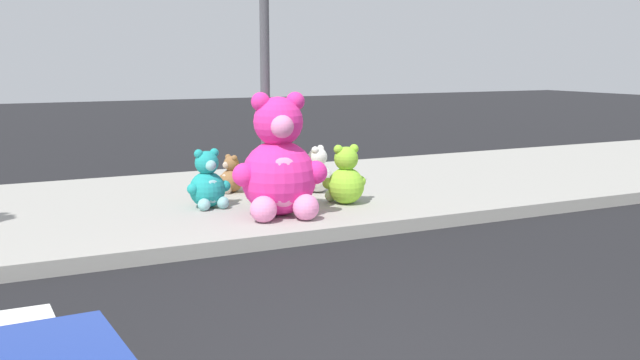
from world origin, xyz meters
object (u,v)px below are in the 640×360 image
Objects in this scene: plush_pink_large at (279,167)px; plush_white at (317,174)px; plush_yellow at (271,173)px; plush_brown at (231,177)px; plush_lime at (345,180)px; sign_pole at (265,60)px; plush_teal at (208,184)px.

plush_pink_large is 1.54m from plush_white.
plush_yellow is 1.39× the size of plush_brown.
plush_lime is (0.98, 0.28, -0.26)m from plush_pink_large.
plush_yellow reaches higher than plush_white.
plush_pink_large is at bearing -98.69° from sign_pole.
plush_pink_large is at bearing -132.26° from plush_white.
plush_lime is at bearing -61.53° from plush_yellow.
plush_brown is (0.58, 0.83, -0.08)m from plush_teal.
plush_yellow is 1.00× the size of plush_teal.
plush_teal is at bearing -124.95° from plush_brown.
plush_pink_large is 1.00m from plush_teal.
plush_white is at bearing 47.74° from plush_pink_large.
plush_yellow is at bearing 26.17° from plush_teal.
plush_brown is at bearing 94.01° from sign_pole.
plush_yellow reaches higher than plush_brown.
sign_pole reaches higher than plush_teal.
plush_white is (0.93, 0.53, -1.45)m from sign_pole.
plush_pink_large is 1.38m from plush_yellow.
plush_lime is at bearing 15.80° from plush_pink_large.
plush_lime is at bearing -18.07° from plush_teal.
plush_pink_large reaches higher than plush_white.
plush_white is at bearing -26.20° from plush_brown.
plush_pink_large is 2.24× the size of plush_white.
plush_brown is (-0.07, 1.02, -1.50)m from sign_pole.
plush_yellow is 0.96× the size of plush_lime.
plush_white is (1.00, -0.49, 0.05)m from plush_brown.
plush_pink_large is at bearing -109.05° from plush_yellow.
sign_pole is 4.48× the size of plush_lime.
plush_teal is 1.02m from plush_brown.
sign_pole is 5.26× the size of plush_white.
plush_pink_large is at bearing -164.20° from plush_lime.
sign_pole is 1.82m from plush_brown.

